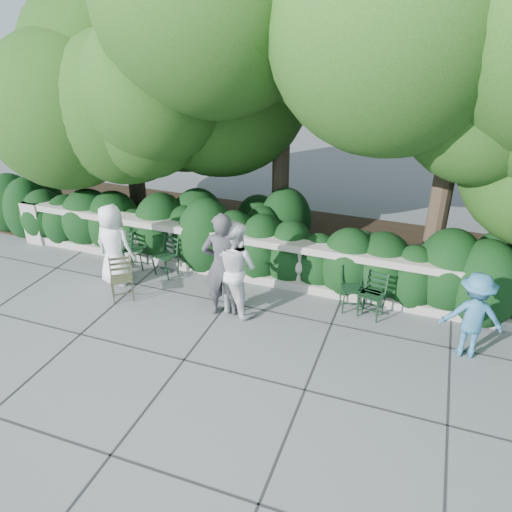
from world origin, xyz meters
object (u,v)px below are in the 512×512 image
(chair_weathered, at_px, (124,303))
(chair_f, at_px, (366,314))
(chair_e, at_px, (367,320))
(person_casual_man, at_px, (235,268))
(person_businessman, at_px, (114,245))
(chair_d, at_px, (352,313))
(chair_b, at_px, (117,271))
(chair_a, at_px, (162,278))
(person_woman_grey, at_px, (223,265))
(chair_c, at_px, (135,270))
(person_older_blue, at_px, (473,316))

(chair_weathered, bearing_deg, chair_f, -19.49)
(chair_e, bearing_deg, person_casual_man, -154.69)
(chair_weathered, distance_m, person_businessman, 1.18)
(chair_d, distance_m, chair_weathered, 4.29)
(chair_b, distance_m, chair_weathered, 1.33)
(chair_d, bearing_deg, chair_f, -2.03)
(chair_a, xyz_separation_m, chair_b, (-1.05, -0.09, 0.00))
(chair_b, distance_m, person_casual_man, 3.13)
(person_businessman, distance_m, person_woman_grey, 2.48)
(chair_d, bearing_deg, person_businessman, 166.01)
(chair_weathered, distance_m, person_woman_grey, 2.18)
(chair_b, height_order, chair_d, same)
(chair_e, bearing_deg, person_businessman, -163.06)
(chair_c, xyz_separation_m, chair_e, (4.94, -0.15, 0.00))
(chair_b, height_order, chair_e, same)
(chair_f, bearing_deg, person_businessman, -166.66)
(person_casual_man, bearing_deg, person_older_blue, -159.36)
(chair_f, distance_m, person_businessman, 5.04)
(chair_a, xyz_separation_m, person_woman_grey, (1.72, -0.74, 0.99))
(chair_a, distance_m, chair_weathered, 1.12)
(chair_c, xyz_separation_m, person_older_blue, (6.59, -0.58, 0.74))
(chair_f, distance_m, person_older_blue, 1.93)
(person_casual_man, distance_m, person_older_blue, 3.98)
(person_casual_man, bearing_deg, person_woman_grey, 55.64)
(chair_e, xyz_separation_m, chair_f, (-0.03, 0.19, 0.00))
(chair_b, relative_size, chair_e, 1.00)
(chair_c, bearing_deg, person_older_blue, -15.01)
(chair_b, distance_m, person_woman_grey, 3.01)
(person_businessman, bearing_deg, chair_c, -90.39)
(chair_b, bearing_deg, person_older_blue, 14.41)
(chair_b, distance_m, chair_f, 5.25)
(chair_d, bearing_deg, chair_c, 159.27)
(person_businessman, bearing_deg, chair_weathered, 133.27)
(chair_weathered, bearing_deg, person_businessman, 95.87)
(chair_c, bearing_deg, chair_a, -16.83)
(chair_b, height_order, person_casual_man, person_casual_man)
(chair_weathered, bearing_deg, chair_c, 78.69)
(person_woman_grey, xyz_separation_m, person_casual_man, (0.18, 0.13, -0.09))
(chair_d, height_order, person_businessman, person_businessman)
(chair_c, bearing_deg, chair_e, -11.80)
(chair_weathered, bearing_deg, chair_a, 45.21)
(person_casual_man, bearing_deg, chair_b, 9.02)
(chair_weathered, relative_size, person_businessman, 0.50)
(chair_b, xyz_separation_m, person_older_blue, (6.93, -0.41, 0.74))
(chair_e, bearing_deg, chair_a, -168.59)
(chair_b, relative_size, chair_d, 1.00)
(person_businessman, distance_m, person_casual_man, 2.64)
(chair_weathered, bearing_deg, person_casual_man, -21.67)
(person_businessman, bearing_deg, person_woman_grey, 176.16)
(chair_e, height_order, person_older_blue, person_older_blue)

